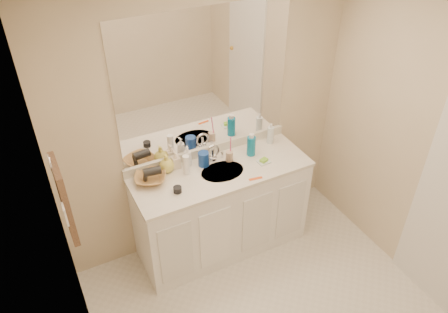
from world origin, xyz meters
TOP-DOWN VIEW (x-y plane):
  - ceiling at (0.00, 0.00)m, footprint 2.60×2.60m
  - wall_back at (0.00, 1.30)m, footprint 2.60×0.02m
  - wall_left at (-1.30, 0.00)m, footprint 0.02×2.60m
  - wall_right at (1.30, 0.00)m, footprint 0.02×2.60m
  - vanity_cabinet at (0.00, 1.02)m, footprint 1.50×0.55m
  - countertop at (0.00, 1.02)m, footprint 1.52×0.57m
  - backsplash at (0.00, 1.29)m, footprint 1.52×0.03m
  - sink_basin at (0.00, 1.00)m, footprint 0.37×0.37m
  - faucet at (0.00, 1.18)m, footprint 0.02×0.02m
  - mirror at (0.00, 1.29)m, footprint 1.48×0.01m
  - blue_mug at (-0.10, 1.16)m, footprint 0.10×0.10m
  - tan_cup at (0.13, 1.12)m, footprint 0.08×0.08m
  - toothbrush at (0.14, 1.12)m, footprint 0.02×0.03m
  - mouthwash_bottle at (0.33, 1.11)m, footprint 0.09×0.09m
  - clear_pump_bottle at (0.58, 1.19)m, footprint 0.07×0.07m
  - soap_dish at (0.37, 0.95)m, footprint 0.11×0.09m
  - green_soap at (0.37, 0.95)m, footprint 0.08×0.06m
  - orange_comb at (0.19, 0.79)m, footprint 0.12×0.04m
  - dark_jar at (-0.43, 0.93)m, footprint 0.08×0.08m
  - extra_white_bottle at (-0.27, 1.12)m, footprint 0.07×0.07m
  - soap_bottle_white at (-0.22, 1.22)m, footprint 0.09×0.09m
  - soap_bottle_cream at (-0.32, 1.23)m, footprint 0.07×0.07m
  - soap_bottle_yellow at (-0.40, 1.22)m, footprint 0.15×0.15m
  - wicker_basket at (-0.57, 1.16)m, footprint 0.33×0.33m
  - hair_dryer at (-0.55, 1.16)m, footprint 0.15×0.09m
  - towel_ring at (-1.27, 0.77)m, footprint 0.01×0.11m
  - hand_towel at (-1.25, 0.77)m, footprint 0.04×0.32m
  - switch_plate at (-1.27, 0.57)m, footprint 0.01×0.08m

SIDE VIEW (x-z plane):
  - vanity_cabinet at x=0.00m, z-range 0.00..0.85m
  - countertop at x=0.00m, z-range 0.85..0.88m
  - sink_basin at x=0.00m, z-range 0.86..0.88m
  - orange_comb at x=0.19m, z-range 0.88..0.88m
  - soap_dish at x=0.37m, z-range 0.88..0.89m
  - dark_jar at x=-0.43m, z-range 0.88..0.93m
  - green_soap at x=0.37m, z-range 0.89..0.92m
  - wicker_basket at x=-0.57m, z-range 0.88..0.94m
  - backsplash at x=0.00m, z-range 0.88..0.96m
  - tan_cup at x=0.13m, z-range 0.88..0.97m
  - faucet at x=0.00m, z-range 0.88..0.99m
  - blue_mug at x=-0.10m, z-range 0.88..1.01m
  - soap_bottle_cream at x=-0.32m, z-range 0.88..1.03m
  - soap_bottle_yellow at x=-0.40m, z-range 0.88..1.04m
  - clear_pump_bottle at x=0.58m, z-range 0.88..1.04m
  - extra_white_bottle at x=-0.27m, z-range 0.88..1.05m
  - mouthwash_bottle at x=0.33m, z-range 0.88..1.06m
  - hair_dryer at x=-0.55m, z-range 0.94..1.00m
  - soap_bottle_white at x=-0.22m, z-range 0.88..1.07m
  - toothbrush at x=0.14m, z-range 0.94..1.12m
  - wall_back at x=0.00m, z-range 0.00..2.40m
  - wall_left at x=-1.30m, z-range 0.00..2.40m
  - wall_right at x=1.30m, z-range 0.00..2.40m
  - hand_towel at x=-1.25m, z-range 0.98..1.52m
  - switch_plate at x=-1.27m, z-range 1.24..1.36m
  - towel_ring at x=-1.27m, z-range 1.49..1.61m
  - mirror at x=0.00m, z-range 0.96..2.16m
  - ceiling at x=0.00m, z-range 2.39..2.41m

